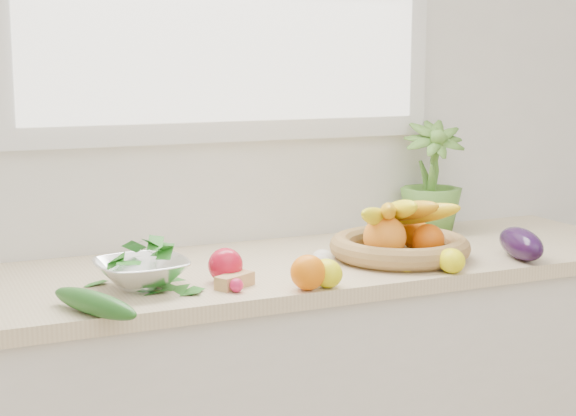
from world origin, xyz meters
name	(u,v)px	position (x,y,z in m)	size (l,w,h in m)	color
back_wall	(226,89)	(0.00, 2.25, 1.35)	(4.50, 0.02, 2.70)	white
countertop	(268,271)	(0.00, 1.95, 0.88)	(2.24, 0.62, 0.04)	beige
orange_loose	(308,272)	(-0.02, 1.67, 0.94)	(0.08, 0.08, 0.08)	orange
lemon_a	(406,261)	(0.29, 1.73, 0.93)	(0.06, 0.07, 0.06)	yellow
lemon_b	(452,261)	(0.39, 1.67, 0.93)	(0.06, 0.08, 0.06)	#FFF70D
lemon_c	(327,273)	(0.04, 1.67, 0.93)	(0.07, 0.09, 0.07)	#F8F40D
apple	(225,265)	(-0.17, 1.82, 0.94)	(0.08, 0.08, 0.08)	red
ginger	(235,281)	(-0.16, 1.76, 0.92)	(0.10, 0.04, 0.03)	tan
garlic_a	(320,262)	(0.10, 1.83, 0.92)	(0.05, 0.05, 0.04)	beige
garlic_b	(344,247)	(0.23, 1.96, 0.92)	(0.06, 0.06, 0.05)	white
garlic_c	(322,258)	(0.12, 1.87, 0.92)	(0.05, 0.05, 0.05)	beige
eggplant	(521,244)	(0.65, 1.72, 0.94)	(0.08, 0.21, 0.08)	#230D31
cucumber	(94,303)	(-0.52, 1.67, 0.93)	(0.05, 0.28, 0.05)	#185117
radish	(237,285)	(-0.18, 1.72, 0.92)	(0.03, 0.03, 0.03)	#D51A4D
potted_herb	(432,177)	(0.63, 2.14, 1.07)	(0.19, 0.19, 0.35)	#548B32
fruit_basket	(399,239)	(0.35, 1.87, 0.95)	(0.45, 0.45, 0.19)	#B3814F
colander_with_spinach	(141,265)	(-0.37, 1.84, 0.96)	(0.23, 0.23, 0.12)	silver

